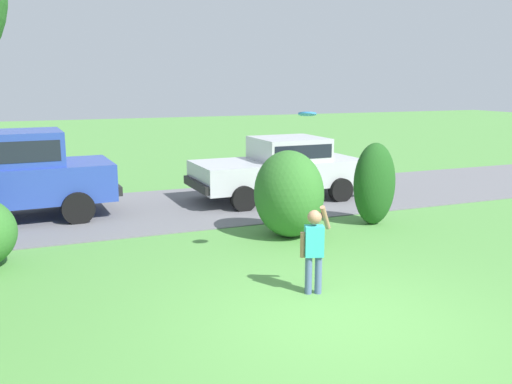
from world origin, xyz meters
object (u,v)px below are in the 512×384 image
at_px(frisbee, 307,114).
at_px(parked_sedan, 281,166).
at_px(child_thrower, 314,245).
at_px(parked_suv, 2,171).

bearing_deg(frisbee, parked_sedan, 69.39).
distance_m(child_thrower, frisbee, 2.06).
distance_m(parked_sedan, parked_suv, 6.45).
height_order(parked_sedan, parked_suv, parked_suv).
relative_size(parked_sedan, parked_suv, 0.93).
bearing_deg(parked_suv, parked_sedan, -1.38).
xyz_separation_m(parked_sedan, frisbee, (-1.89, -5.03, 1.62)).
bearing_deg(parked_sedan, frisbee, -110.61).
relative_size(parked_suv, frisbee, 16.66).
bearing_deg(frisbee, parked_suv, 131.29).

